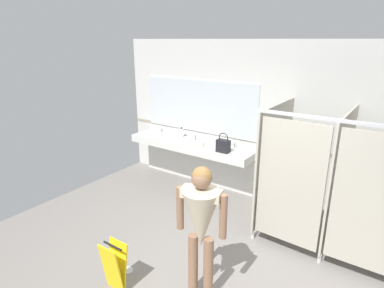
# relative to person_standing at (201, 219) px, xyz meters

# --- Properties ---
(wall_back) EXTENTS (7.04, 0.12, 2.80)m
(wall_back) POSITION_rel_person_standing_xyz_m (0.03, 2.74, 0.41)
(wall_back) COLOR silver
(wall_back) RESTS_ON ground_plane
(wall_back_tile_band) EXTENTS (7.04, 0.01, 0.06)m
(wall_back_tile_band) POSITION_rel_person_standing_xyz_m (0.03, 2.67, 0.06)
(wall_back_tile_band) COLOR #9E937F
(wall_back_tile_band) RESTS_ON wall_back
(vanity_counter) EXTENTS (2.60, 0.57, 1.00)m
(vanity_counter) POSITION_rel_person_standing_xyz_m (-1.81, 2.46, -0.34)
(vanity_counter) COLOR silver
(vanity_counter) RESTS_ON ground_plane
(mirror_panel) EXTENTS (2.50, 0.02, 1.01)m
(mirror_panel) POSITION_rel_person_standing_xyz_m (-1.81, 2.66, 0.55)
(mirror_panel) COLOR silver
(mirror_panel) RESTS_ON wall_back
(bathroom_stalls) EXTENTS (2.89, 1.36, 1.94)m
(bathroom_stalls) POSITION_rel_person_standing_xyz_m (1.44, 1.77, 0.03)
(bathroom_stalls) COLOR #B2AD9E
(bathroom_stalls) RESTS_ON ground_plane
(person_standing) EXTENTS (0.55, 0.48, 1.58)m
(person_standing) POSITION_rel_person_standing_xyz_m (0.00, 0.00, 0.00)
(person_standing) COLOR #8C664C
(person_standing) RESTS_ON ground_plane
(handbag) EXTENTS (0.24, 0.13, 0.36)m
(handbag) POSITION_rel_person_standing_xyz_m (-1.00, 2.23, 0.02)
(handbag) COLOR black
(handbag) RESTS_ON vanity_counter
(soap_dispenser) EXTENTS (0.07, 0.07, 0.21)m
(soap_dispenser) POSITION_rel_person_standing_xyz_m (-2.14, 2.54, -0.01)
(soap_dispenser) COLOR white
(soap_dispenser) RESTS_ON vanity_counter
(paper_cup) EXTENTS (0.07, 0.07, 0.09)m
(paper_cup) POSITION_rel_person_standing_xyz_m (-1.46, 2.26, -0.06)
(paper_cup) COLOR beige
(paper_cup) RESTS_ON vanity_counter
(wet_floor_sign) EXTENTS (0.28, 0.19, 0.61)m
(wet_floor_sign) POSITION_rel_person_standing_xyz_m (-0.86, -0.48, -0.68)
(wet_floor_sign) COLOR yellow
(wet_floor_sign) RESTS_ON ground_plane
(floor_drain_cover) EXTENTS (0.14, 0.14, 0.01)m
(floor_drain_cover) POSITION_rel_person_standing_xyz_m (-0.99, -0.18, -0.99)
(floor_drain_cover) COLOR #B7BABF
(floor_drain_cover) RESTS_ON ground_plane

